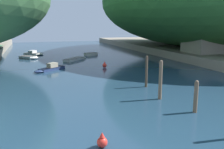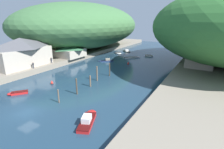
# 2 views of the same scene
# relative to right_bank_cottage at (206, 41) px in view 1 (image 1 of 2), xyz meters

# --- Properties ---
(water_surface) EXTENTS (130.00, 130.00, 0.00)m
(water_surface) POSITION_rel_right_bank_cottage_xyz_m (-20.70, -6.34, -3.50)
(water_surface) COLOR #1E384C
(water_surface) RESTS_ON ground
(hillside_right) EXTENTS (42.89, 60.05, 20.45)m
(hillside_right) POSITION_rel_right_bank_cottage_xyz_m (6.71, 10.88, 8.15)
(hillside_right) COLOR #2D662D
(hillside_right) RESTS_ON right_bank
(right_bank_cottage) EXTENTS (7.16, 6.53, 4.01)m
(right_bank_cottage) POSITION_rel_right_bank_cottage_xyz_m (0.00, 0.00, 0.00)
(right_bank_cottage) COLOR gray
(right_bank_cottage) RESTS_ON right_bank
(boat_white_cruiser) EXTENTS (4.54, 4.32, 0.93)m
(boat_white_cruiser) POSITION_rel_right_bank_cottage_xyz_m (-29.48, 18.28, -3.22)
(boat_white_cruiser) COLOR silver
(boat_white_cruiser) RESTS_ON water_surface
(boat_cabin_cruiser) EXTENTS (3.33, 1.97, 0.59)m
(boat_cabin_cruiser) POSITION_rel_right_bank_cottage_xyz_m (-17.90, 13.64, -3.21)
(boat_cabin_cruiser) COLOR silver
(boat_cabin_cruiser) RESTS_ON water_surface
(boat_far_upstream) EXTENTS (5.29, 5.59, 0.43)m
(boat_far_upstream) POSITION_rel_right_bank_cottage_xyz_m (-22.23, 7.83, -3.29)
(boat_far_upstream) COLOR white
(boat_far_upstream) RESTS_ON water_surface
(boat_near_quay) EXTENTS (3.89, 3.84, 0.51)m
(boat_near_quay) POSITION_rel_right_bank_cottage_xyz_m (-30.46, 12.08, -3.25)
(boat_near_quay) COLOR white
(boat_near_quay) RESTS_ON water_surface
(boat_far_right_bank) EXTENTS (4.78, 4.19, 1.03)m
(boat_far_right_bank) POSITION_rel_right_bank_cottage_xyz_m (-27.82, -1.82, -3.19)
(boat_far_right_bank) COLOR navy
(boat_far_right_bank) RESTS_ON water_surface
(mooring_post_middle) EXTENTS (0.31, 0.31, 2.46)m
(mooring_post_middle) POSITION_rel_right_bank_cottage_xyz_m (-18.75, -22.77, -2.26)
(mooring_post_middle) COLOR brown
(mooring_post_middle) RESTS_ON water_surface
(mooring_post_fourth) EXTENTS (0.30, 0.30, 3.48)m
(mooring_post_fourth) POSITION_rel_right_bank_cottage_xyz_m (-19.62, -18.97, -1.75)
(mooring_post_fourth) COLOR brown
(mooring_post_fourth) RESTS_ON water_surface
(mooring_post_farthest) EXTENTS (0.26, 0.26, 3.30)m
(mooring_post_farthest) POSITION_rel_right_bank_cottage_xyz_m (-18.85, -14.62, -1.84)
(mooring_post_farthest) COLOR #4C3D2D
(mooring_post_farthest) RESTS_ON water_surface
(channel_buoy_near) EXTENTS (0.63, 0.63, 0.95)m
(channel_buoy_near) POSITION_rel_right_bank_cottage_xyz_m (-19.64, -1.83, -3.13)
(channel_buoy_near) COLOR red
(channel_buoy_near) RESTS_ON water_surface
(channel_buoy_far) EXTENTS (0.58, 0.58, 0.86)m
(channel_buoy_far) POSITION_rel_right_bank_cottage_xyz_m (-26.84, -25.83, -3.17)
(channel_buoy_far) COLOR red
(channel_buoy_far) RESTS_ON water_surface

